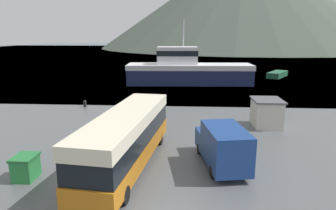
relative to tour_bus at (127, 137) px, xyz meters
name	(u,v)px	position (x,y,z in m)	size (l,w,h in m)	color
water_surface	(184,50)	(2.15, 135.59, -1.88)	(240.00, 240.00, 0.00)	#3D5160
tour_bus	(127,137)	(0.00, 0.00, 0.00)	(3.93, 11.71, 3.36)	#B26614
delivery_van	(222,145)	(5.69, 0.34, -0.54)	(3.03, 5.88, 2.57)	navy
fishing_boat	(187,70)	(3.57, 31.36, 0.41)	(19.96, 6.28, 10.14)	#19234C
storage_bin	(26,167)	(-5.30, -1.99, -1.20)	(1.18, 1.45, 1.35)	#287F3D
dock_kiosk	(267,113)	(10.42, 8.75, -0.67)	(2.46, 3.04, 2.40)	beige
small_boat	(277,74)	(20.37, 40.11, -1.38)	(5.21, 6.56, 1.01)	#1E5138
mooring_bollard	(85,103)	(-7.65, 14.68, -1.47)	(0.37, 0.37, 0.77)	black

